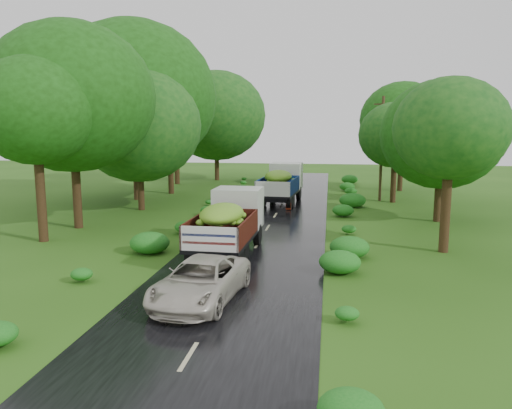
% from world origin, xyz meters
% --- Properties ---
extents(ground, '(120.00, 120.00, 0.00)m').
position_xyz_m(ground, '(0.00, 0.00, 0.00)').
color(ground, '#234C10').
rests_on(ground, ground).
extents(road, '(6.50, 80.00, 0.02)m').
position_xyz_m(road, '(0.00, 5.00, 0.01)').
color(road, black).
rests_on(road, ground).
extents(road_lines, '(0.12, 69.60, 0.00)m').
position_xyz_m(road_lines, '(0.00, 6.00, 0.02)').
color(road_lines, '#BFB78C').
rests_on(road_lines, road).
extents(truck_near, '(2.44, 6.52, 2.72)m').
position_xyz_m(truck_near, '(-1.02, 6.24, 1.54)').
color(truck_near, black).
rests_on(truck_near, ground).
extents(truck_far, '(2.90, 6.90, 2.83)m').
position_xyz_m(truck_far, '(-0.09, 21.21, 1.60)').
color(truck_far, black).
rests_on(truck_far, ground).
extents(car, '(2.77, 5.13, 1.37)m').
position_xyz_m(car, '(-0.70, -0.09, 0.70)').
color(car, beige).
rests_on(car, road).
extents(utility_pole, '(1.35, 0.49, 7.87)m').
position_xyz_m(utility_pole, '(7.23, 23.43, 4.05)').
color(utility_pole, '#382616').
rests_on(utility_pole, ground).
extents(trees_left, '(7.81, 32.72, 10.13)m').
position_xyz_m(trees_left, '(-10.24, 22.28, 6.94)').
color(trees_left, black).
rests_on(trees_left, ground).
extents(trees_right, '(5.25, 25.47, 7.89)m').
position_xyz_m(trees_right, '(9.18, 20.09, 5.47)').
color(trees_right, black).
rests_on(trees_right, ground).
extents(shrubs, '(11.90, 44.00, 0.70)m').
position_xyz_m(shrubs, '(0.00, 14.00, 0.35)').
color(shrubs, '#196A19').
rests_on(shrubs, ground).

